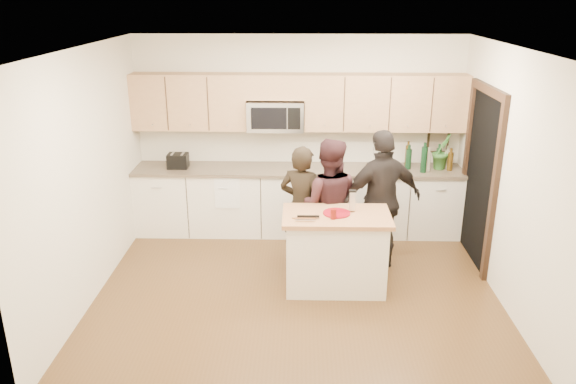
{
  "coord_description": "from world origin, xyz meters",
  "views": [
    {
      "loc": [
        0.04,
        -5.68,
        3.23
      ],
      "look_at": [
        -0.11,
        0.35,
        1.07
      ],
      "focal_mm": 35.0,
      "sensor_mm": 36.0,
      "label": 1
    }
  ],
  "objects_px": {
    "island": "(335,251)",
    "woman_left": "(302,207)",
    "toaster": "(178,161)",
    "woman_right": "(382,200)",
    "woman_center": "(328,204)"
  },
  "relations": [
    {
      "from": "island",
      "to": "woman_right",
      "type": "height_order",
      "value": "woman_right"
    },
    {
      "from": "island",
      "to": "woman_right",
      "type": "distance_m",
      "value": 0.89
    },
    {
      "from": "toaster",
      "to": "woman_center",
      "type": "xyz_separation_m",
      "value": [
        2.02,
        -1.02,
        -0.23
      ]
    },
    {
      "from": "woman_right",
      "to": "woman_left",
      "type": "bearing_deg",
      "value": -18.25
    },
    {
      "from": "island",
      "to": "woman_right",
      "type": "bearing_deg",
      "value": 43.65
    },
    {
      "from": "woman_right",
      "to": "toaster",
      "type": "bearing_deg",
      "value": -39.21
    },
    {
      "from": "island",
      "to": "woman_right",
      "type": "relative_size",
      "value": 0.7
    },
    {
      "from": "island",
      "to": "woman_center",
      "type": "xyz_separation_m",
      "value": [
        -0.07,
        0.55,
        0.36
      ]
    },
    {
      "from": "island",
      "to": "woman_left",
      "type": "bearing_deg",
      "value": 125.03
    },
    {
      "from": "woman_center",
      "to": "island",
      "type": "bearing_deg",
      "value": 104.14
    },
    {
      "from": "woman_left",
      "to": "woman_right",
      "type": "xyz_separation_m",
      "value": [
        0.96,
        0.0,
        0.1
      ]
    },
    {
      "from": "toaster",
      "to": "woman_left",
      "type": "relative_size",
      "value": 0.18
    },
    {
      "from": "woman_center",
      "to": "woman_right",
      "type": "bearing_deg",
      "value": -173.01
    },
    {
      "from": "toaster",
      "to": "woman_right",
      "type": "relative_size",
      "value": 0.16
    },
    {
      "from": "woman_left",
      "to": "woman_right",
      "type": "bearing_deg",
      "value": -159.31
    }
  ]
}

